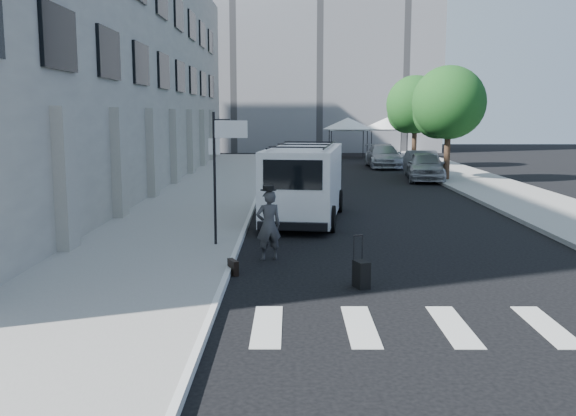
{
  "coord_description": "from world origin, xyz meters",
  "views": [
    {
      "loc": [
        -0.61,
        -13.6,
        3.65
      ],
      "look_at": [
        -0.66,
        2.03,
        1.3
      ],
      "focal_mm": 40.0,
      "sensor_mm": 36.0,
      "label": 1
    }
  ],
  "objects_px": {
    "cargo_van": "(305,182)",
    "parked_car_a": "(426,166)",
    "suitcase": "(361,274)",
    "businessman": "(269,225)",
    "briefcase": "(233,267)",
    "parked_car_c": "(383,156)",
    "parked_car_b": "(423,164)"
  },
  "relations": [
    {
      "from": "suitcase",
      "to": "parked_car_a",
      "type": "xyz_separation_m",
      "value": [
        5.72,
        21.05,
        0.5
      ]
    },
    {
      "from": "briefcase",
      "to": "parked_car_c",
      "type": "height_order",
      "value": "parked_car_c"
    },
    {
      "from": "cargo_van",
      "to": "parked_car_a",
      "type": "bearing_deg",
      "value": 69.36
    },
    {
      "from": "parked_car_a",
      "to": "suitcase",
      "type": "bearing_deg",
      "value": -97.29
    },
    {
      "from": "briefcase",
      "to": "suitcase",
      "type": "height_order",
      "value": "suitcase"
    },
    {
      "from": "parked_car_b",
      "to": "parked_car_c",
      "type": "distance_m",
      "value": 6.64
    },
    {
      "from": "cargo_van",
      "to": "parked_car_b",
      "type": "relative_size",
      "value": 1.52
    },
    {
      "from": "parked_car_b",
      "to": "parked_car_c",
      "type": "xyz_separation_m",
      "value": [
        -1.26,
        6.52,
        0.01
      ]
    },
    {
      "from": "businessman",
      "to": "briefcase",
      "type": "bearing_deg",
      "value": 44.22
    },
    {
      "from": "businessman",
      "to": "parked_car_c",
      "type": "xyz_separation_m",
      "value": [
        6.69,
        26.77,
        -0.12
      ]
    },
    {
      "from": "businessman",
      "to": "suitcase",
      "type": "bearing_deg",
      "value": 109.88
    },
    {
      "from": "parked_car_a",
      "to": "parked_car_c",
      "type": "distance_m",
      "value": 8.34
    },
    {
      "from": "briefcase",
      "to": "parked_car_a",
      "type": "bearing_deg",
      "value": 42.2
    },
    {
      "from": "suitcase",
      "to": "cargo_van",
      "type": "height_order",
      "value": "cargo_van"
    },
    {
      "from": "suitcase",
      "to": "cargo_van",
      "type": "distance_m",
      "value": 8.66
    },
    {
      "from": "businessman",
      "to": "cargo_van",
      "type": "relative_size",
      "value": 0.25
    },
    {
      "from": "businessman",
      "to": "cargo_van",
      "type": "height_order",
      "value": "cargo_van"
    },
    {
      "from": "suitcase",
      "to": "cargo_van",
      "type": "relative_size",
      "value": 0.16
    },
    {
      "from": "briefcase",
      "to": "parked_car_c",
      "type": "bearing_deg",
      "value": 50.49
    },
    {
      "from": "cargo_van",
      "to": "parked_car_c",
      "type": "relative_size",
      "value": 1.33
    },
    {
      "from": "briefcase",
      "to": "parked_car_c",
      "type": "relative_size",
      "value": 0.09
    },
    {
      "from": "briefcase",
      "to": "cargo_van",
      "type": "distance_m",
      "value": 7.76
    },
    {
      "from": "suitcase",
      "to": "parked_car_c",
      "type": "relative_size",
      "value": 0.21
    },
    {
      "from": "suitcase",
      "to": "parked_car_b",
      "type": "bearing_deg",
      "value": 54.67
    },
    {
      "from": "suitcase",
      "to": "parked_car_a",
      "type": "relative_size",
      "value": 0.23
    },
    {
      "from": "parked_car_a",
      "to": "parked_car_c",
      "type": "bearing_deg",
      "value": 105.21
    },
    {
      "from": "cargo_van",
      "to": "briefcase",
      "type": "bearing_deg",
      "value": -95.8
    },
    {
      "from": "suitcase",
      "to": "parked_car_b",
      "type": "relative_size",
      "value": 0.24
    },
    {
      "from": "parked_car_b",
      "to": "cargo_van",
      "type": "bearing_deg",
      "value": -114.07
    },
    {
      "from": "businessman",
      "to": "cargo_van",
      "type": "distance_m",
      "value": 6.1
    },
    {
      "from": "parked_car_c",
      "to": "cargo_van",
      "type": "bearing_deg",
      "value": -105.59
    },
    {
      "from": "parked_car_c",
      "to": "parked_car_b",
      "type": "bearing_deg",
      "value": -79.42
    }
  ]
}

